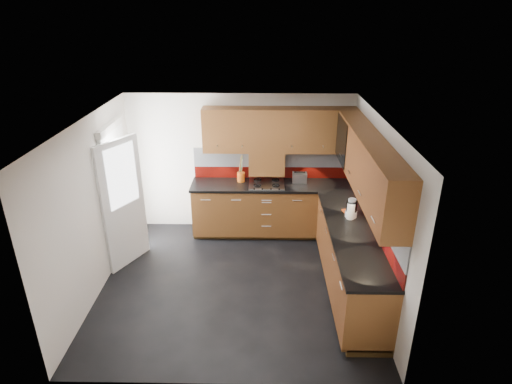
{
  "coord_description": "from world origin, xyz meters",
  "views": [
    {
      "loc": [
        0.39,
        -5.14,
        3.73
      ],
      "look_at": [
        0.29,
        0.65,
        1.17
      ],
      "focal_mm": 30.0,
      "sensor_mm": 36.0,
      "label": 1
    }
  ],
  "objects_px": {
    "gas_hob": "(267,184)",
    "toaster": "(300,178)",
    "food_processor": "(351,209)",
    "utensil_pot": "(241,176)"
  },
  "relations": [
    {
      "from": "gas_hob",
      "to": "utensil_pot",
      "type": "xyz_separation_m",
      "value": [
        -0.44,
        0.14,
        0.09
      ]
    },
    {
      "from": "food_processor",
      "to": "toaster",
      "type": "bearing_deg",
      "value": 116.55
    },
    {
      "from": "toaster",
      "to": "gas_hob",
      "type": "bearing_deg",
      "value": -167.83
    },
    {
      "from": "food_processor",
      "to": "utensil_pot",
      "type": "bearing_deg",
      "value": 141.61
    },
    {
      "from": "gas_hob",
      "to": "toaster",
      "type": "distance_m",
      "value": 0.58
    },
    {
      "from": "gas_hob",
      "to": "food_processor",
      "type": "bearing_deg",
      "value": -43.94
    },
    {
      "from": "gas_hob",
      "to": "food_processor",
      "type": "xyz_separation_m",
      "value": [
        1.2,
        -1.15,
        0.11
      ]
    },
    {
      "from": "toaster",
      "to": "food_processor",
      "type": "bearing_deg",
      "value": -63.45
    },
    {
      "from": "utensil_pot",
      "to": "toaster",
      "type": "xyz_separation_m",
      "value": [
        0.99,
        -0.02,
        -0.02
      ]
    },
    {
      "from": "toaster",
      "to": "food_processor",
      "type": "distance_m",
      "value": 1.42
    }
  ]
}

